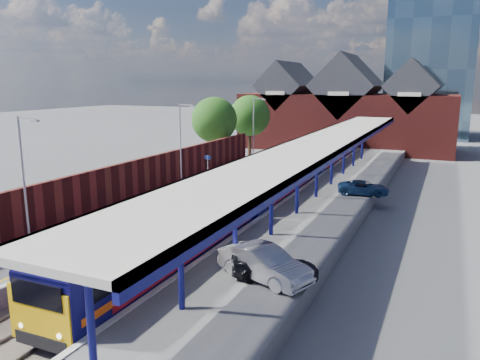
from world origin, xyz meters
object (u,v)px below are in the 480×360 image
object	(u,v)px
parked_car_dark	(275,266)
parked_car_silver	(264,263)
parked_car_blue	(364,188)
train	(306,162)
lamp_post_b	(25,173)
lamp_post_c	(182,140)
platform_sign	(208,164)
lamp_post_d	(255,124)

from	to	relation	value
parked_car_dark	parked_car_silver	bearing A→B (deg)	109.91
parked_car_blue	train	bearing A→B (deg)	37.30
lamp_post_b	parked_car_dark	world-z (taller)	lamp_post_b
lamp_post_c	platform_sign	size ratio (longest dim) A/B	2.80
train	lamp_post_d	world-z (taller)	lamp_post_d
lamp_post_b	parked_car_silver	size ratio (longest dim) A/B	1.53
train	lamp_post_b	distance (m)	27.37
lamp_post_c	parked_car_silver	bearing A→B (deg)	-48.57
lamp_post_c	parked_car_dark	size ratio (longest dim) A/B	1.78
lamp_post_d	platform_sign	bearing A→B (deg)	-84.44
platform_sign	parked_car_dark	distance (m)	20.81
parked_car_dark	lamp_post_b	bearing A→B (deg)	75.08
platform_sign	parked_car_blue	bearing A→B (deg)	5.45
lamp_post_c	parked_car_dark	world-z (taller)	lamp_post_c
lamp_post_c	parked_car_silver	size ratio (longest dim) A/B	1.53
lamp_post_b	platform_sign	world-z (taller)	lamp_post_b
parked_car_dark	parked_car_blue	world-z (taller)	parked_car_dark
parked_car_silver	parked_car_blue	world-z (taller)	parked_car_silver
lamp_post_b	lamp_post_c	size ratio (longest dim) A/B	1.00
parked_car_dark	train	bearing A→B (deg)	-6.97
lamp_post_c	lamp_post_d	xyz separation A→B (m)	(0.00, 16.00, 0.00)
parked_car_silver	parked_car_blue	distance (m)	18.37
lamp_post_c	parked_car_dark	xyz separation A→B (m)	(13.69, -14.73, -3.42)
lamp_post_b	platform_sign	size ratio (longest dim) A/B	2.80
lamp_post_c	lamp_post_d	size ratio (longest dim) A/B	1.00
parked_car_silver	parked_car_dark	bearing A→B (deg)	-28.99
platform_sign	parked_car_silver	size ratio (longest dim) A/B	0.55
train	lamp_post_d	bearing A→B (deg)	142.93
lamp_post_b	parked_car_silver	bearing A→B (deg)	4.02
platform_sign	parked_car_silver	world-z (taller)	platform_sign
lamp_post_b	parked_car_silver	distance (m)	13.72
train	parked_car_dark	distance (m)	25.48
lamp_post_b	lamp_post_d	distance (m)	32.00
lamp_post_d	lamp_post_c	bearing A→B (deg)	-90.00
lamp_post_c	parked_car_silver	distance (m)	20.35
lamp_post_b	parked_car_blue	distance (m)	24.40
train	lamp_post_d	xyz separation A→B (m)	(-7.86, 5.93, 2.87)
lamp_post_b	parked_car_dark	distance (m)	14.17
lamp_post_c	lamp_post_b	bearing A→B (deg)	-90.00
lamp_post_c	parked_car_silver	world-z (taller)	lamp_post_c
lamp_post_d	train	bearing A→B (deg)	-37.07
lamp_post_b	parked_car_dark	size ratio (longest dim) A/B	1.78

